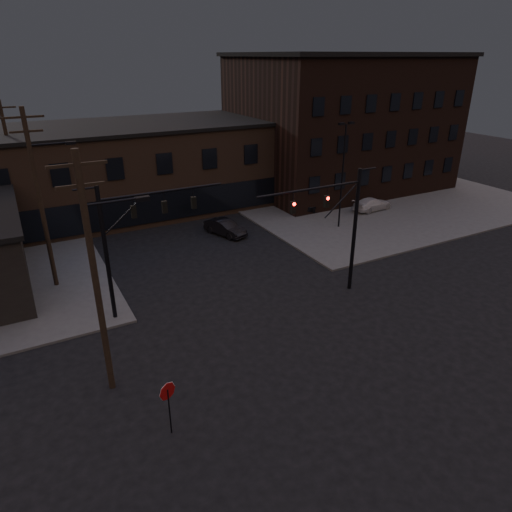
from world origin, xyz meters
The scene contains 15 objects.
ground centered at (0.00, 0.00, 0.00)m, with size 140.00×140.00×0.00m, color black.
sidewalk_ne centered at (22.00, 22.00, 0.07)m, with size 30.00×30.00×0.15m, color #474744.
building_row centered at (0.00, 28.00, 4.00)m, with size 40.00×12.00×8.00m, color #4F392A.
building_right centered at (22.00, 26.00, 7.00)m, with size 22.00×16.00×14.00m, color black.
traffic_signal_near centered at (5.36, 4.50, 4.93)m, with size 7.12×0.24×8.00m.
traffic_signal_far centered at (-6.72, 8.00, 5.01)m, with size 7.12×0.24×8.00m.
stop_sign centered at (-8.00, -1.99, 1.84)m, with size 0.72×0.33×2.48m.
utility_pole_near centered at (-9.43, 2.00, 5.87)m, with size 3.70×0.28×11.00m.
utility_pole_mid centered at (-10.44, 14.00, 6.13)m, with size 3.70×0.28×11.50m.
utility_pole_far centered at (-11.50, 26.00, 5.78)m, with size 2.20×0.28×11.00m.
lot_light_a centered at (13.00, 14.00, 5.51)m, with size 1.50×0.28×9.14m.
lot_light_b centered at (19.00, 19.00, 5.51)m, with size 1.50×0.28×9.14m.
parked_car_lot_a centered at (14.24, 18.89, 0.84)m, with size 1.64×4.06×1.38m, color black.
parked_car_lot_b centered at (18.79, 16.20, 0.76)m, with size 1.71×4.20×1.22m, color silver.
car_crossing centered at (3.41, 17.27, 0.66)m, with size 1.40×4.01×1.32m, color black.
Camera 1 is at (-11.71, -16.07, 14.15)m, focal length 32.00 mm.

